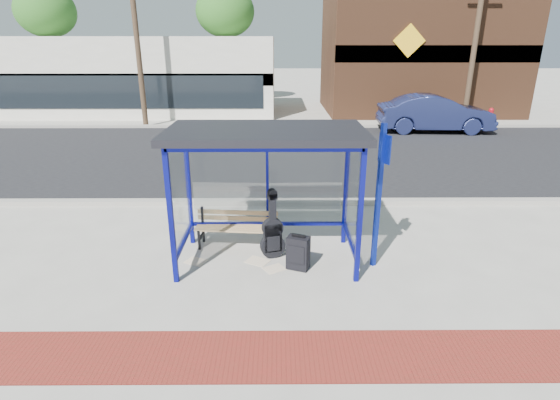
{
  "coord_description": "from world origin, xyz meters",
  "views": [
    {
      "loc": [
        0.19,
        -7.15,
        3.78
      ],
      "look_at": [
        0.24,
        0.2,
        1.1
      ],
      "focal_mm": 28.0,
      "sensor_mm": 36.0,
      "label": 1
    }
  ],
  "objects_px": {
    "suitcase": "(298,253)",
    "backpack": "(303,254)",
    "bench": "(237,226)",
    "guitar_bag": "(273,234)",
    "fire_hydrant": "(490,115)",
    "parked_car": "(435,113)"
  },
  "relations": [
    {
      "from": "suitcase",
      "to": "backpack",
      "type": "xyz_separation_m",
      "value": [
        0.09,
        0.26,
        -0.15
      ]
    },
    {
      "from": "suitcase",
      "to": "parked_car",
      "type": "relative_size",
      "value": 0.14
    },
    {
      "from": "guitar_bag",
      "to": "parked_car",
      "type": "xyz_separation_m",
      "value": [
        7.0,
        11.92,
        0.34
      ]
    },
    {
      "from": "bench",
      "to": "guitar_bag",
      "type": "xyz_separation_m",
      "value": [
        0.7,
        -0.49,
        0.04
      ]
    },
    {
      "from": "parked_car",
      "to": "bench",
      "type": "bearing_deg",
      "value": 148.77
    },
    {
      "from": "parked_car",
      "to": "fire_hydrant",
      "type": "height_order",
      "value": "parked_car"
    },
    {
      "from": "suitcase",
      "to": "parked_car",
      "type": "distance_m",
      "value": 14.0
    },
    {
      "from": "parked_car",
      "to": "guitar_bag",
      "type": "bearing_deg",
      "value": 152.29
    },
    {
      "from": "suitcase",
      "to": "parked_car",
      "type": "height_order",
      "value": "parked_car"
    },
    {
      "from": "fire_hydrant",
      "to": "guitar_bag",
      "type": "bearing_deg",
      "value": -127.04
    },
    {
      "from": "suitcase",
      "to": "fire_hydrant",
      "type": "bearing_deg",
      "value": 76.39
    },
    {
      "from": "suitcase",
      "to": "backpack",
      "type": "bearing_deg",
      "value": 91.64
    },
    {
      "from": "guitar_bag",
      "to": "fire_hydrant",
      "type": "xyz_separation_m",
      "value": [
        10.3,
        13.65,
        -0.02
      ]
    },
    {
      "from": "parked_car",
      "to": "fire_hydrant",
      "type": "relative_size",
      "value": 6.07
    },
    {
      "from": "bench",
      "to": "suitcase",
      "type": "bearing_deg",
      "value": -34.09
    },
    {
      "from": "bench",
      "to": "guitar_bag",
      "type": "height_order",
      "value": "guitar_bag"
    },
    {
      "from": "backpack",
      "to": "parked_car",
      "type": "xyz_separation_m",
      "value": [
        6.46,
        12.1,
        0.65
      ]
    },
    {
      "from": "fire_hydrant",
      "to": "bench",
      "type": "bearing_deg",
      "value": -129.88
    },
    {
      "from": "guitar_bag",
      "to": "parked_car",
      "type": "relative_size",
      "value": 0.26
    },
    {
      "from": "backpack",
      "to": "fire_hydrant",
      "type": "height_order",
      "value": "fire_hydrant"
    },
    {
      "from": "bench",
      "to": "backpack",
      "type": "xyz_separation_m",
      "value": [
        1.24,
        -0.67,
        -0.27
      ]
    },
    {
      "from": "parked_car",
      "to": "fire_hydrant",
      "type": "bearing_deg",
      "value": -59.58
    }
  ]
}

